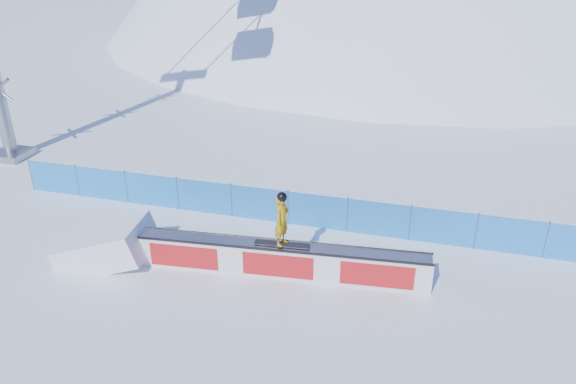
# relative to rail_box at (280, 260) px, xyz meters

# --- Properties ---
(ground) EXTENTS (160.00, 160.00, 0.00)m
(ground) POSITION_rel_rail_box_xyz_m (0.44, -1.52, -0.50)
(ground) COLOR white
(ground) RESTS_ON ground
(snow_hill) EXTENTS (64.00, 64.00, 64.00)m
(snow_hill) POSITION_rel_rail_box_xyz_m (0.44, 40.48, -18.50)
(snow_hill) COLOR white
(snow_hill) RESTS_ON ground
(safety_fence) EXTENTS (22.05, 0.05, 1.30)m
(safety_fence) POSITION_rel_rail_box_xyz_m (0.44, 2.98, 0.10)
(safety_fence) COLOR blue
(safety_fence) RESTS_ON ground
(rail_box) EXTENTS (8.52, 1.38, 1.02)m
(rail_box) POSITION_rel_rail_box_xyz_m (0.00, 0.00, 0.00)
(rail_box) COLOR silver
(rail_box) RESTS_ON ground
(snow_ramp) EXTENTS (2.98, 2.02, 1.76)m
(snow_ramp) POSITION_rel_rail_box_xyz_m (-5.29, -0.49, -0.50)
(snow_ramp) COLOR white
(snow_ramp) RESTS_ON ground
(snowboarder) EXTENTS (1.59, 0.62, 1.64)m
(snowboarder) POSITION_rel_rail_box_xyz_m (0.08, 0.01, 1.32)
(snowboarder) COLOR black
(snowboarder) RESTS_ON rail_box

